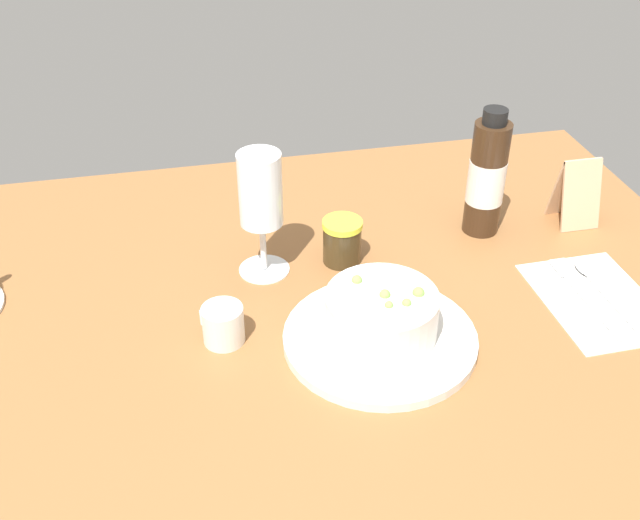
{
  "coord_description": "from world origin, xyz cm",
  "views": [
    {
      "loc": [
        -14.11,
        -71.07,
        57.94
      ],
      "look_at": [
        0.89,
        -1.5,
        8.86
      ],
      "focal_mm": 42.68,
      "sensor_mm": 36.0,
      "label": 1
    }
  ],
  "objects_px": {
    "sauce_bottle_brown": "(487,177)",
    "porridge_bowl": "(381,322)",
    "wine_glass": "(261,196)",
    "jam_jar": "(342,241)",
    "creamer_jug": "(222,324)",
    "cutlery_setting": "(596,297)",
    "menu_card": "(577,191)"
  },
  "relations": [
    {
      "from": "creamer_jug",
      "to": "sauce_bottle_brown",
      "type": "relative_size",
      "value": 0.31
    },
    {
      "from": "creamer_jug",
      "to": "jam_jar",
      "type": "xyz_separation_m",
      "value": [
        0.17,
        0.13,
        0.01
      ]
    },
    {
      "from": "creamer_jug",
      "to": "menu_card",
      "type": "xyz_separation_m",
      "value": [
        0.52,
        0.16,
        0.03
      ]
    },
    {
      "from": "sauce_bottle_brown",
      "to": "menu_card",
      "type": "relative_size",
      "value": 1.84
    },
    {
      "from": "creamer_jug",
      "to": "jam_jar",
      "type": "distance_m",
      "value": 0.22
    },
    {
      "from": "jam_jar",
      "to": "cutlery_setting",
      "type": "bearing_deg",
      "value": -27.02
    },
    {
      "from": "cutlery_setting",
      "to": "creamer_jug",
      "type": "height_order",
      "value": "creamer_jug"
    },
    {
      "from": "porridge_bowl",
      "to": "wine_glass",
      "type": "distance_m",
      "value": 0.22
    },
    {
      "from": "wine_glass",
      "to": "jam_jar",
      "type": "relative_size",
      "value": 2.75
    },
    {
      "from": "creamer_jug",
      "to": "sauce_bottle_brown",
      "type": "bearing_deg",
      "value": 23.26
    },
    {
      "from": "wine_glass",
      "to": "menu_card",
      "type": "xyz_separation_m",
      "value": [
        0.45,
        0.03,
        -0.06
      ]
    },
    {
      "from": "porridge_bowl",
      "to": "menu_card",
      "type": "height_order",
      "value": "menu_card"
    },
    {
      "from": "sauce_bottle_brown",
      "to": "jam_jar",
      "type": "bearing_deg",
      "value": -170.55
    },
    {
      "from": "sauce_bottle_brown",
      "to": "menu_card",
      "type": "distance_m",
      "value": 0.14
    },
    {
      "from": "porridge_bowl",
      "to": "menu_card",
      "type": "distance_m",
      "value": 0.4
    },
    {
      "from": "creamer_jug",
      "to": "menu_card",
      "type": "relative_size",
      "value": 0.58
    },
    {
      "from": "porridge_bowl",
      "to": "sauce_bottle_brown",
      "type": "height_order",
      "value": "sauce_bottle_brown"
    },
    {
      "from": "creamer_jug",
      "to": "jam_jar",
      "type": "height_order",
      "value": "jam_jar"
    },
    {
      "from": "porridge_bowl",
      "to": "menu_card",
      "type": "bearing_deg",
      "value": 30.26
    },
    {
      "from": "cutlery_setting",
      "to": "sauce_bottle_brown",
      "type": "bearing_deg",
      "value": 113.7
    },
    {
      "from": "porridge_bowl",
      "to": "jam_jar",
      "type": "distance_m",
      "value": 0.17
    },
    {
      "from": "menu_card",
      "to": "wine_glass",
      "type": "bearing_deg",
      "value": -176.38
    },
    {
      "from": "creamer_jug",
      "to": "wine_glass",
      "type": "relative_size",
      "value": 0.34
    },
    {
      "from": "wine_glass",
      "to": "porridge_bowl",
      "type": "bearing_deg",
      "value": -57.76
    },
    {
      "from": "sauce_bottle_brown",
      "to": "cutlery_setting",
      "type": "bearing_deg",
      "value": -66.3
    },
    {
      "from": "cutlery_setting",
      "to": "jam_jar",
      "type": "relative_size",
      "value": 3.05
    },
    {
      "from": "wine_glass",
      "to": "sauce_bottle_brown",
      "type": "distance_m",
      "value": 0.32
    },
    {
      "from": "creamer_jug",
      "to": "menu_card",
      "type": "bearing_deg",
      "value": 16.92
    },
    {
      "from": "sauce_bottle_brown",
      "to": "porridge_bowl",
      "type": "bearing_deg",
      "value": -134.91
    },
    {
      "from": "creamer_jug",
      "to": "wine_glass",
      "type": "height_order",
      "value": "wine_glass"
    },
    {
      "from": "wine_glass",
      "to": "sauce_bottle_brown",
      "type": "bearing_deg",
      "value": 6.28
    },
    {
      "from": "cutlery_setting",
      "to": "jam_jar",
      "type": "bearing_deg",
      "value": 152.98
    }
  ]
}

